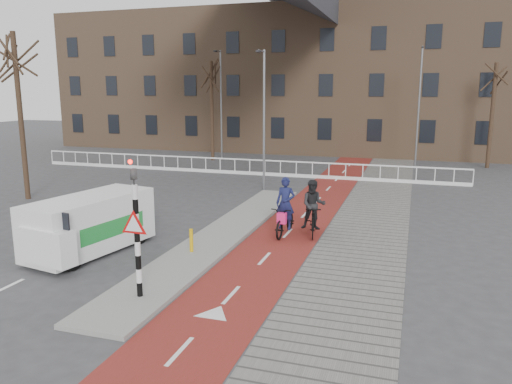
% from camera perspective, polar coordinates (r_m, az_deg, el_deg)
% --- Properties ---
extents(ground, '(120.00, 120.00, 0.00)m').
position_cam_1_polar(ground, '(14.70, -7.02, -9.45)').
color(ground, '#38383A').
rests_on(ground, ground).
extents(bike_lane, '(2.50, 60.00, 0.01)m').
position_cam_1_polar(bike_lane, '(23.43, 6.64, -1.42)').
color(bike_lane, maroon).
rests_on(bike_lane, ground).
extents(sidewalk, '(3.00, 60.00, 0.01)m').
position_cam_1_polar(sidewalk, '(23.08, 13.47, -1.87)').
color(sidewalk, slate).
rests_on(sidewalk, ground).
extents(curb_island, '(1.80, 16.00, 0.12)m').
position_cam_1_polar(curb_island, '(18.42, -3.81, -4.81)').
color(curb_island, gray).
rests_on(curb_island, ground).
extents(traffic_signal, '(0.80, 0.80, 3.68)m').
position_cam_1_polar(traffic_signal, '(12.66, -13.55, -3.69)').
color(traffic_signal, black).
rests_on(traffic_signal, curb_island).
extents(bollard, '(0.12, 0.12, 0.75)m').
position_cam_1_polar(bollard, '(16.29, -7.41, -5.49)').
color(bollard, '#D09F0B').
rests_on(bollard, curb_island).
extents(cyclist_near, '(0.78, 2.11, 2.15)m').
position_cam_1_polar(cyclist_near, '(18.29, 3.36, -2.73)').
color(cyclist_near, black).
rests_on(cyclist_near, bike_lane).
extents(cyclist_far, '(1.00, 2.01, 2.07)m').
position_cam_1_polar(cyclist_far, '(18.29, 6.56, -2.37)').
color(cyclist_far, black).
rests_on(cyclist_far, bike_lane).
extents(van, '(2.49, 4.61, 1.88)m').
position_cam_1_polar(van, '(17.15, -18.45, -3.42)').
color(van, white).
rests_on(van, ground).
extents(railing, '(28.00, 0.10, 0.99)m').
position_cam_1_polar(railing, '(31.74, -2.44, 2.63)').
color(railing, silver).
rests_on(railing, ground).
extents(townhouse_row, '(46.00, 10.00, 15.90)m').
position_cam_1_polar(townhouse_row, '(45.36, 6.72, 14.78)').
color(townhouse_row, '#7F6047').
rests_on(townhouse_row, ground).
extents(tree_left, '(0.24, 0.24, 7.90)m').
position_cam_1_polar(tree_left, '(26.47, -25.31, 7.69)').
color(tree_left, black).
rests_on(tree_left, ground).
extents(tree_mid, '(0.25, 0.25, 7.32)m').
position_cam_1_polar(tree_mid, '(37.85, -5.05, 9.16)').
color(tree_mid, black).
rests_on(tree_mid, ground).
extents(tree_right, '(0.25, 0.25, 7.01)m').
position_cam_1_polar(tree_right, '(37.40, 25.35, 7.83)').
color(tree_right, black).
rests_on(tree_right, ground).
extents(streetlight_near, '(0.12, 0.12, 7.24)m').
position_cam_1_polar(streetlight_near, '(26.09, 0.93, 8.02)').
color(streetlight_near, slate).
rests_on(streetlight_near, ground).
extents(streetlight_left, '(0.12, 0.12, 8.12)m').
position_cam_1_polar(streetlight_left, '(38.27, -4.00, 9.80)').
color(streetlight_left, slate).
rests_on(streetlight_left, ground).
extents(streetlight_right, '(0.12, 0.12, 8.05)m').
position_cam_1_polar(streetlight_right, '(35.53, 18.10, 9.07)').
color(streetlight_right, slate).
rests_on(streetlight_right, ground).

